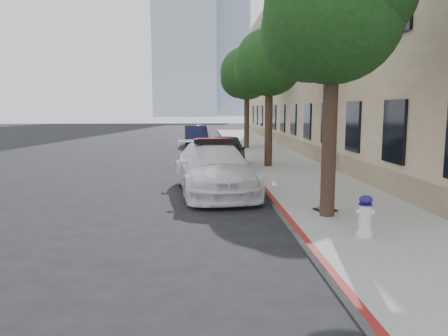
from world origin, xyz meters
name	(u,v)px	position (x,y,z in m)	size (l,w,h in m)	color
ground	(191,203)	(0.00, 0.00, 0.00)	(120.00, 120.00, 0.00)	black
sidewalk	(270,156)	(3.60, 10.00, 0.07)	(3.20, 50.00, 0.15)	gray
curb_strip	(238,157)	(2.06, 10.00, 0.07)	(0.12, 50.00, 0.15)	maroon
building	(352,64)	(9.20, 15.00, 5.00)	(8.00, 36.00, 10.00)	tan
tower_left	(185,12)	(-4.00, 120.00, 30.00)	(18.00, 14.00, 60.00)	#9EA8B7
tower_right	(226,48)	(9.00, 135.00, 22.00)	(14.00, 14.00, 44.00)	#9EA8B7
tree_near	(335,11)	(2.93, -2.01, 4.27)	(2.92, 2.82, 5.62)	black
tree_mid	(270,61)	(2.93, 5.99, 4.16)	(2.77, 2.64, 5.43)	black
tree_far	(248,72)	(2.93, 13.99, 4.39)	(3.10, 3.00, 5.81)	black
police_car	(214,168)	(0.63, 1.41, 0.71)	(2.56, 5.05, 1.55)	white
parked_car_mid	(224,152)	(1.20, 6.15, 0.68)	(1.61, 4.00, 1.36)	black
parked_car_far	(196,136)	(-0.02, 16.79, 0.66)	(1.39, 3.99, 1.31)	black
fire_hydrant	(365,217)	(3.12, -3.54, 0.51)	(0.31, 0.28, 0.74)	silver
traffic_cone	(326,194)	(2.99, -1.56, 0.52)	(0.51, 0.51, 0.75)	black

